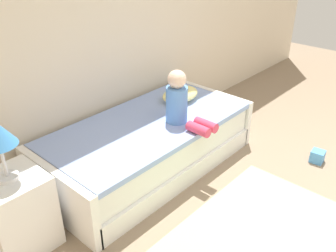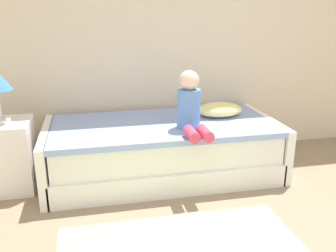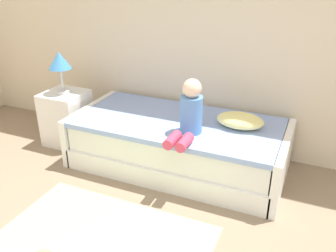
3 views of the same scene
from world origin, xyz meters
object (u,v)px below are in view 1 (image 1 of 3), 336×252
object	(u,v)px
child_figure	(181,103)
pillow	(180,94)
toy_block	(317,156)
bed	(149,145)
nightstand	(17,213)

from	to	relation	value
child_figure	pillow	world-z (taller)	child_figure
child_figure	toy_block	size ratio (longest dim) A/B	4.09
bed	child_figure	distance (m)	0.55
pillow	nightstand	bearing A→B (deg)	-176.70
bed	toy_block	bearing A→B (deg)	-45.02
toy_block	child_figure	bearing A→B (deg)	135.90
nightstand	pillow	size ratio (longest dim) A/B	1.36
pillow	toy_block	bearing A→B (deg)	-64.50
bed	nightstand	distance (m)	1.35
child_figure	nightstand	bearing A→B (deg)	172.01
bed	child_figure	xyz separation A→B (m)	(0.20, -0.23, 0.46)
child_figure	pillow	bearing A→B (deg)	40.52
bed	pillow	world-z (taller)	pillow
nightstand	pillow	world-z (taller)	pillow
bed	nightstand	size ratio (longest dim) A/B	3.52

